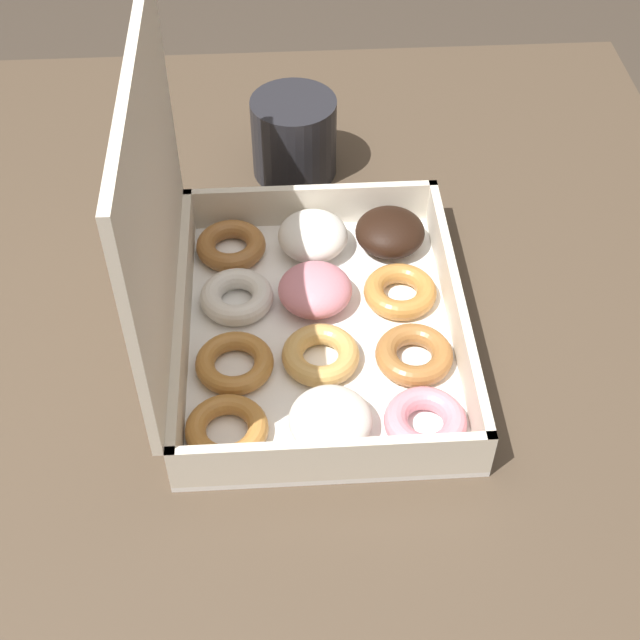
# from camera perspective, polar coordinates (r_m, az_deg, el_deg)

# --- Properties ---
(dining_table) EXTENTS (1.03, 0.85, 0.77)m
(dining_table) POSITION_cam_1_polar(r_m,az_deg,el_deg) (0.87, -1.21, -7.38)
(dining_table) COLOR #4C3D2D
(dining_table) RESTS_ON ground_plane
(donut_box) EXTENTS (0.31, 0.26, 0.28)m
(donut_box) POSITION_cam_1_polar(r_m,az_deg,el_deg) (0.77, -1.82, 1.51)
(donut_box) COLOR white
(donut_box) RESTS_ON dining_table
(coffee_mug) EXTENTS (0.09, 0.09, 0.09)m
(coffee_mug) POSITION_cam_1_polar(r_m,az_deg,el_deg) (0.95, -1.67, 11.72)
(coffee_mug) COLOR #232328
(coffee_mug) RESTS_ON dining_table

